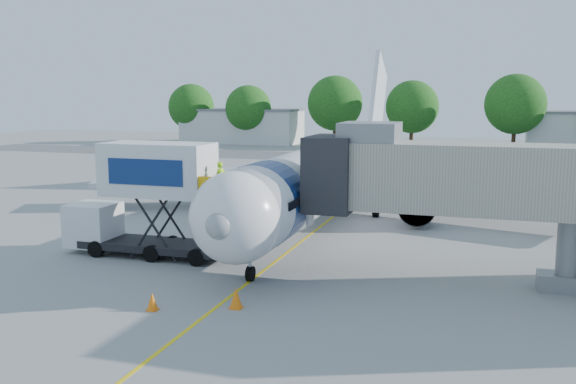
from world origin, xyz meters
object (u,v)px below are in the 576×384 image
(ground_tug, at_px, (199,375))
(jet_bridge, at_px, (453,179))
(catering_hiloader, at_px, (146,200))
(aircraft, at_px, (329,173))

(ground_tug, bearing_deg, jet_bridge, 88.95)
(jet_bridge, height_order, catering_hiloader, jet_bridge)
(catering_hiloader, bearing_deg, aircraft, 60.58)
(catering_hiloader, bearing_deg, jet_bridge, 0.01)
(aircraft, distance_m, ground_tug, 24.18)
(aircraft, bearing_deg, ground_tug, -83.90)
(aircraft, distance_m, catering_hiloader, 12.77)
(aircraft, height_order, ground_tug, aircraft)
(aircraft, distance_m, jet_bridge, 13.77)
(aircraft, relative_size, catering_hiloader, 4.44)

